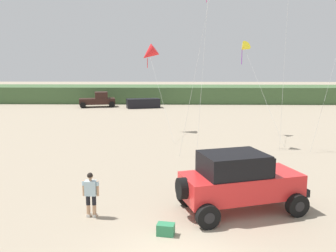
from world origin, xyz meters
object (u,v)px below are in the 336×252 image
Objects in this scene: jeep at (239,180)px; distant_sedan at (143,103)px; distant_pickup at (98,100)px; kite_white_parafoil at (244,48)px; cooler_box at (166,229)px; kite_orange_streamer at (149,54)px; person_watching at (91,192)px.

jeep is 1.19× the size of distant_sedan.
kite_white_parafoil reaches higher than distant_pickup.
kite_white_parafoil is at bearing 81.71° from cooler_box.
cooler_box is 34.84m from distant_sedan.
jeep is at bearing -100.60° from kite_white_parafoil.
kite_orange_streamer is (2.05, -15.98, 5.77)m from distant_sedan.
kite_orange_streamer reaches higher than jeep.
kite_orange_streamer is (-7.49, 1.18, -0.42)m from kite_white_parafoil.
person_watching reaches higher than cooler_box.
person_watching is 3.14m from cooler_box.
kite_orange_streamer reaches higher than distant_pickup.
distant_sedan is 0.58× the size of kite_white_parafoil.
distant_sedan is 20.59m from kite_white_parafoil.
kite_orange_streamer is at bearing 105.30° from cooler_box.
kite_orange_streamer reaches higher than distant_sedan.
distant_pickup is at bearing 130.74° from kite_white_parafoil.
cooler_box is at bearing -84.18° from kite_orange_streamer.
jeep is 35.88m from distant_pickup.
jeep is at bearing 6.85° from person_watching.
cooler_box is at bearing -107.76° from kite_white_parafoil.
kite_orange_streamer is at bearing -64.42° from distant_pickup.
distant_pickup reaches higher than distant_sedan.
distant_pickup is 6.13m from distant_sedan.
jeep is 16.70m from kite_white_parafoil.
jeep is 18.02m from kite_orange_streamer.
person_watching is 0.23× the size of kite_orange_streamer.
kite_white_parafoil is 7.59m from kite_orange_streamer.
kite_white_parafoil is 1.00× the size of kite_orange_streamer.
person_watching is (-5.44, -0.65, -0.26)m from jeep.
distant_pickup is 0.68× the size of kite_orange_streamer.
distant_sedan is at bearing 92.08° from person_watching.
person_watching reaches higher than distant_sedan.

